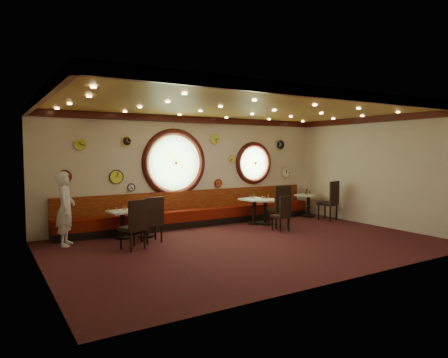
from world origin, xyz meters
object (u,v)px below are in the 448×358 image
(chair_a, at_px, (135,221))
(table_e, at_px, (308,203))
(condiment_d_salt, at_px, (262,198))
(condiment_b_pepper, at_px, (148,207))
(table_a, at_px, (122,221))
(table_d, at_px, (265,209))
(condiment_a_salt, at_px, (117,209))
(condiment_c_pepper, at_px, (254,197))
(condiment_c_salt, at_px, (251,197))
(chair_b, at_px, (153,217))
(condiment_b_salt, at_px, (142,207))
(condiment_a_bottle, at_px, (125,208))
(condiment_d_pepper, at_px, (265,198))
(table_c, at_px, (254,208))
(condiment_c_bottle, at_px, (253,195))
(table_b, at_px, (146,219))
(condiment_a_pepper, at_px, (123,209))
(chair_e, at_px, (331,198))
(waiter, at_px, (65,209))
(chair_d, at_px, (281,204))
(chair_c, at_px, (283,211))
(condiment_d_bottle, at_px, (268,197))
(condiment_e_pepper, at_px, (310,193))
(condiment_b_bottle, at_px, (150,205))
(condiment_e_salt, at_px, (305,193))
(condiment_e_bottle, at_px, (307,191))

(chair_a, bearing_deg, table_e, -6.22)
(condiment_d_salt, distance_m, condiment_b_pepper, 3.57)
(table_a, bearing_deg, chair_a, -94.93)
(table_d, xyz_separation_m, condiment_a_salt, (-4.36, 0.38, 0.27))
(chair_a, height_order, condiment_c_pepper, chair_a)
(chair_a, relative_size, condiment_c_salt, 7.11)
(chair_a, relative_size, chair_b, 1.01)
(condiment_b_salt, bearing_deg, condiment_a_bottle, 162.46)
(condiment_d_pepper, bearing_deg, condiment_c_salt, 150.45)
(table_c, xyz_separation_m, condiment_b_salt, (-3.50, 0.03, 0.28))
(condiment_c_salt, xyz_separation_m, condiment_a_bottle, (-3.78, 0.13, -0.05))
(table_c, height_order, condiment_d_salt, condiment_d_salt)
(condiment_c_bottle, bearing_deg, table_c, -113.28)
(table_b, height_order, condiment_d_salt, condiment_d_salt)
(condiment_a_pepper, xyz_separation_m, condiment_d_pepper, (4.20, -0.31, 0.05))
(condiment_d_pepper, bearing_deg, chair_e, -14.21)
(table_e, bearing_deg, condiment_c_bottle, -179.30)
(table_e, height_order, condiment_a_pepper, condiment_a_pepper)
(chair_b, relative_size, condiment_b_pepper, 7.27)
(chair_e, relative_size, waiter, 0.45)
(chair_d, relative_size, condiment_a_pepper, 8.37)
(condiment_d_pepper, height_order, condiment_a_bottle, condiment_d_pepper)
(chair_c, relative_size, chair_d, 0.80)
(table_b, xyz_separation_m, table_d, (3.66, -0.17, 0.02))
(condiment_a_salt, distance_m, condiment_d_bottle, 4.50)
(condiment_b_pepper, relative_size, condiment_e_pepper, 0.93)
(condiment_b_pepper, bearing_deg, chair_d, -11.69)
(table_a, relative_size, chair_e, 0.91)
(condiment_b_pepper, bearing_deg, table_b, 112.33)
(condiment_d_bottle, height_order, condiment_e_pepper, condiment_d_bottle)
(chair_d, bearing_deg, condiment_d_bottle, 89.77)
(condiment_e_pepper, height_order, waiter, waiter)
(condiment_b_pepper, xyz_separation_m, condiment_d_pepper, (3.63, -0.08, 0.03))
(chair_a, distance_m, condiment_a_bottle, 1.38)
(condiment_b_pepper, bearing_deg, condiment_b_bottle, 58.04)
(condiment_c_salt, xyz_separation_m, condiment_e_salt, (2.28, 0.13, -0.02))
(condiment_c_pepper, height_order, condiment_e_salt, condiment_c_pepper)
(condiment_d_salt, bearing_deg, chair_e, -15.00)
(condiment_a_salt, bearing_deg, condiment_a_pepper, -16.55)
(condiment_d_pepper, bearing_deg, condiment_b_salt, 176.65)
(table_a, xyz_separation_m, chair_b, (0.48, -0.86, 0.19))
(table_a, bearing_deg, condiment_e_bottle, 1.47)
(condiment_e_pepper, xyz_separation_m, condiment_e_bottle, (-0.02, 0.12, 0.04))
(condiment_a_pepper, relative_size, condiment_b_pepper, 0.96)
(table_e, height_order, condiment_e_bottle, condiment_e_bottle)
(condiment_c_salt, height_order, condiment_d_pepper, condiment_c_salt)
(chair_c, bearing_deg, waiter, 161.31)
(chair_e, xyz_separation_m, condiment_a_salt, (-6.54, 0.91, 0.03))
(condiment_b_bottle, bearing_deg, condiment_a_pepper, 172.01)
(chair_e, xyz_separation_m, condiment_d_pepper, (-2.19, 0.55, 0.08))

